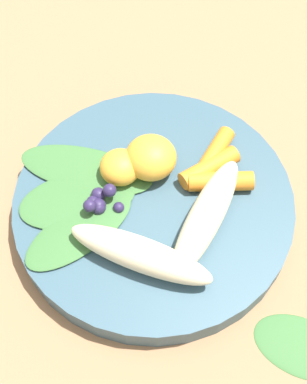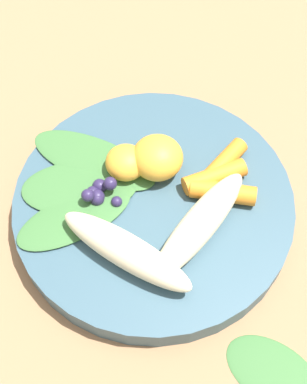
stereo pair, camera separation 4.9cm
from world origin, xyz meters
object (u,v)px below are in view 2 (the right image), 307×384
at_px(bowl, 154,205).
at_px(kale_leaf_stray, 274,372).
at_px(orange_segment_near, 126,162).
at_px(banana_peeled_left, 200,224).
at_px(banana_peeled_right, 131,252).

bearing_deg(bowl, kale_leaf_stray, 53.37).
xyz_separation_m(bowl, orange_segment_near, (-0.02, -0.04, 0.03)).
xyz_separation_m(bowl, kale_leaf_stray, (0.11, 0.15, -0.01)).
relative_size(banana_peeled_left, orange_segment_near, 3.33).
bearing_deg(bowl, banana_peeled_left, 69.15).
height_order(orange_segment_near, kale_leaf_stray, orange_segment_near).
distance_m(banana_peeled_left, kale_leaf_stray, 0.14).
distance_m(banana_peeled_left, banana_peeled_right, 0.07).
bearing_deg(orange_segment_near, banana_peeled_right, 24.64).
bearing_deg(orange_segment_near, banana_peeled_left, 66.02).
bearing_deg(banana_peeled_left, orange_segment_near, 82.94).
distance_m(banana_peeled_right, orange_segment_near, 0.10).
bearing_deg(kale_leaf_stray, bowl, 155.81).
relative_size(bowl, orange_segment_near, 6.81).
xyz_separation_m(banana_peeled_right, kale_leaf_stray, (0.04, 0.15, -0.04)).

